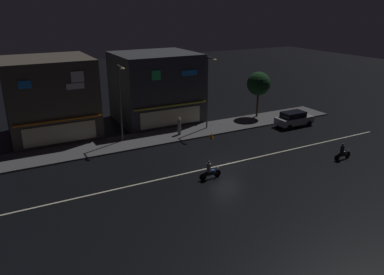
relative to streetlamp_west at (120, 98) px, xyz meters
The scene contains 13 objects.
ground_plane 11.91m from the streetlamp_west, 56.98° to the right, with size 140.00×140.00×0.00m, color black.
lane_divider_stripe 11.91m from the streetlamp_west, 56.98° to the right, with size 36.49×0.16×0.01m, color beige.
sidewalk_far 7.48m from the streetlamp_west, ahead, with size 38.41×4.15×0.14m, color #4C4C4F.
storefront_left_block 7.97m from the streetlamp_west, 133.92° to the left, with size 8.34×8.17×7.92m.
storefront_center_block 8.35m from the streetlamp_west, 43.84° to the left, with size 8.84×8.25×7.73m.
streetlamp_west is the anchor object (origin of this frame).
streetlamp_mid 9.40m from the streetlamp_west, ahead, with size 0.44×1.64×7.66m.
pedestrian_on_sidewalk 6.81m from the streetlamp_west, ahead, with size 0.35×0.35×1.84m.
street_tree 16.94m from the streetlamp_west, ahead, with size 2.75×2.75×5.34m.
parked_car_near_kerb 19.16m from the streetlamp_west, 11.86° to the right, with size 4.30×1.98×1.67m.
motorcycle_lead 12.10m from the streetlamp_west, 73.14° to the right, with size 1.90×0.60×1.52m.
motorcycle_following 20.68m from the streetlamp_west, 40.27° to the right, with size 1.90×0.60×1.52m.
traffic_cone 9.80m from the streetlamp_west, 19.83° to the right, with size 0.36×0.36×0.55m, color orange.
Camera 1 is at (-16.37, -24.35, 12.80)m, focal length 35.06 mm.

